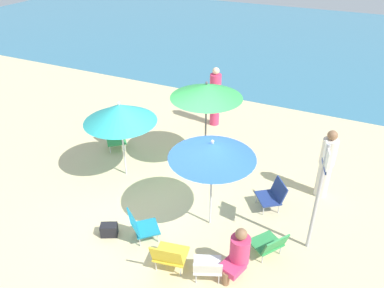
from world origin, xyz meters
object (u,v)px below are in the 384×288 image
(umbrella_blue, at_px, (212,150))
(umbrella_green, at_px, (206,91))
(person_c, at_px, (215,97))
(warning_sign, at_px, (320,185))
(beach_bag, at_px, (109,230))
(beach_chair_f, at_px, (141,226))
(beach_chair_c, at_px, (273,194))
(beach_chair_b, at_px, (208,267))
(beach_chair_d, at_px, (115,136))
(beach_chair_e, at_px, (270,244))
(person_a, at_px, (326,164))
(person_b, at_px, (238,253))
(beach_chair_a, at_px, (169,255))
(umbrella_teal, at_px, (120,113))

(umbrella_blue, height_order, umbrella_green, umbrella_green)
(person_c, distance_m, warning_sign, 5.04)
(beach_bag, bearing_deg, person_c, 89.06)
(umbrella_blue, xyz_separation_m, beach_chair_f, (-1.00, -0.94, -1.37))
(umbrella_green, height_order, beach_chair_c, umbrella_green)
(beach_chair_c, bearing_deg, beach_chair_b, 41.34)
(beach_chair_d, xyz_separation_m, beach_chair_f, (2.38, -2.60, 0.01))
(beach_chair_f, xyz_separation_m, beach_bag, (-0.60, -0.18, -0.19))
(beach_chair_b, bearing_deg, beach_chair_e, -62.56)
(beach_chair_b, height_order, beach_chair_d, beach_chair_d)
(beach_chair_f, height_order, person_a, person_a)
(person_b, xyz_separation_m, beach_bag, (-2.48, -0.18, -0.36))
(beach_chair_c, bearing_deg, beach_chair_f, 7.81)
(umbrella_blue, height_order, beach_chair_c, umbrella_blue)
(beach_chair_a, distance_m, warning_sign, 2.77)
(person_a, bearing_deg, person_b, 139.76)
(beach_chair_d, relative_size, person_a, 0.48)
(beach_chair_b, bearing_deg, beach_bag, 62.81)
(beach_chair_b, bearing_deg, beach_chair_c, -34.92)
(umbrella_blue, bearing_deg, beach_chair_d, 153.85)
(beach_chair_d, xyz_separation_m, person_c, (1.87, 2.25, 0.56))
(beach_chair_a, xyz_separation_m, beach_chair_c, (1.15, 2.35, -0.01))
(warning_sign, xyz_separation_m, beach_bag, (-3.45, -1.31, -1.27))
(warning_sign, bearing_deg, beach_chair_e, -153.00)
(beach_chair_c, xyz_separation_m, person_a, (0.84, 0.86, 0.47))
(beach_chair_b, relative_size, beach_chair_e, 0.91)
(beach_chair_a, distance_m, beach_chair_f, 0.92)
(beach_chair_d, distance_m, warning_sign, 5.54)
(umbrella_green, distance_m, beach_chair_e, 3.50)
(person_a, height_order, warning_sign, warning_sign)
(beach_chair_e, bearing_deg, beach_chair_a, 70.01)
(umbrella_blue, distance_m, beach_chair_b, 1.95)
(person_b, bearing_deg, beach_chair_a, -51.68)
(umbrella_green, distance_m, person_b, 3.62)
(person_c, bearing_deg, beach_chair_e, -17.04)
(warning_sign, bearing_deg, beach_chair_f, -173.57)
(umbrella_teal, xyz_separation_m, person_c, (0.92, 3.21, -0.73))
(person_c, bearing_deg, person_a, 7.96)
(beach_chair_a, relative_size, beach_chair_c, 0.93)
(beach_chair_b, height_order, person_a, person_a)
(beach_chair_d, height_order, warning_sign, warning_sign)
(beach_chair_a, height_order, beach_chair_f, beach_chair_a)
(umbrella_green, xyz_separation_m, beach_chair_e, (2.19, -2.18, -1.64))
(umbrella_green, bearing_deg, beach_chair_c, -24.45)
(umbrella_teal, relative_size, warning_sign, 0.85)
(umbrella_teal, relative_size, beach_chair_c, 2.62)
(beach_chair_c, distance_m, person_c, 3.87)
(beach_chair_e, xyz_separation_m, beach_bag, (-2.87, -0.78, -0.17))
(umbrella_green, distance_m, beach_chair_d, 2.96)
(umbrella_blue, distance_m, beach_chair_d, 4.01)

